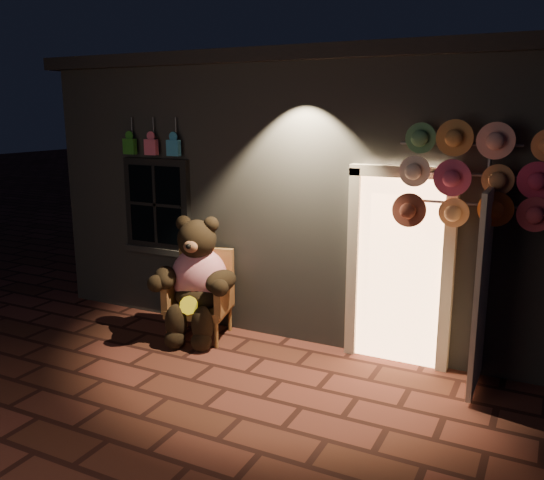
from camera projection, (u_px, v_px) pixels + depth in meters
The scene contains 5 objects.
ground at pixel (226, 389), 5.83m from camera, with size 60.00×60.00×0.00m, color #5C2B23.
shop_building at pixel (357, 178), 8.93m from camera, with size 7.30×5.95×3.51m.
wicker_armchair at pixel (202, 294), 7.15m from camera, with size 0.86×0.82×1.07m.
teddy_bear at pixel (197, 280), 6.97m from camera, with size 1.08×0.96×1.54m.
hat_rack at pixel (475, 178), 5.57m from camera, with size 1.51×0.22×2.65m.
Camera 1 is at (2.82, -4.58, 2.75)m, focal length 38.00 mm.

